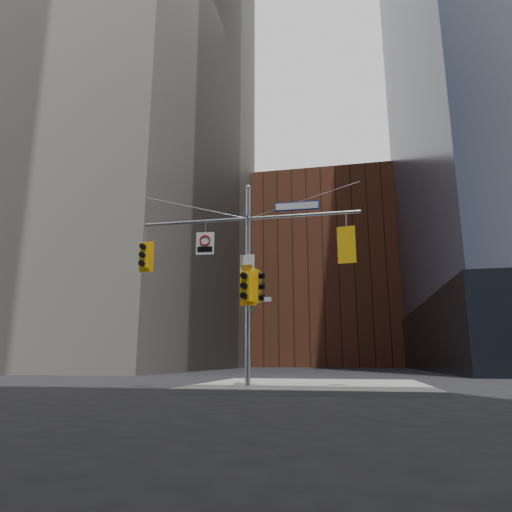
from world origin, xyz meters
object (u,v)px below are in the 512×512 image
at_px(traffic_light_pole_front, 246,286).
at_px(street_sign_blade, 297,206).
at_px(traffic_light_pole_side, 257,286).
at_px(traffic_light_west_arm, 145,256).
at_px(signal_assembly, 248,261).
at_px(traffic_light_east_arm, 347,246).
at_px(regulatory_sign_arm, 205,243).

distance_m(traffic_light_pole_front, street_sign_blade, 3.40).
bearing_deg(traffic_light_pole_side, traffic_light_west_arm, 94.75).
bearing_deg(signal_assembly, traffic_light_east_arm, 0.02).
bearing_deg(regulatory_sign_arm, street_sign_blade, -4.93).
bearing_deg(traffic_light_pole_side, signal_assembly, 95.40).
xyz_separation_m(traffic_light_pole_side, street_sign_blade, (1.45, -0.00, 2.85)).
distance_m(signal_assembly, traffic_light_pole_side, 0.98).
height_order(signal_assembly, traffic_light_west_arm, signal_assembly).
height_order(traffic_light_pole_side, traffic_light_pole_front, traffic_light_pole_front).
distance_m(traffic_light_east_arm, regulatory_sign_arm, 5.11).
bearing_deg(traffic_light_pole_front, street_sign_blade, 19.48).
xyz_separation_m(signal_assembly, traffic_light_pole_front, (0.00, -0.27, -0.95)).
bearing_deg(regulatory_sign_arm, traffic_light_pole_front, -14.02).
xyz_separation_m(signal_assembly, traffic_light_west_arm, (-3.99, 0.01, 0.38)).
distance_m(traffic_light_pole_side, street_sign_blade, 3.20).
height_order(traffic_light_east_arm, traffic_light_pole_side, traffic_light_east_arm).
height_order(traffic_light_west_arm, regulatory_sign_arm, regulatory_sign_arm).
xyz_separation_m(signal_assembly, regulatory_sign_arm, (-1.61, -0.02, 0.76)).
bearing_deg(traffic_light_pole_front, traffic_light_east_arm, 15.26).
height_order(traffic_light_west_arm, street_sign_blade, street_sign_blade).
xyz_separation_m(traffic_light_east_arm, traffic_light_pole_side, (-3.16, 0.00, -1.30)).
height_order(signal_assembly, regulatory_sign_arm, signal_assembly).
distance_m(traffic_light_west_arm, regulatory_sign_arm, 2.41).
height_order(traffic_light_west_arm, traffic_light_pole_front, traffic_light_west_arm).
xyz_separation_m(traffic_light_east_arm, street_sign_blade, (-1.70, 0.00, 1.55)).
distance_m(traffic_light_east_arm, traffic_light_pole_front, 3.74).
bearing_deg(signal_assembly, traffic_light_pole_front, -89.75).
height_order(signal_assembly, street_sign_blade, signal_assembly).
height_order(signal_assembly, traffic_light_east_arm, signal_assembly).
bearing_deg(street_sign_blade, traffic_light_east_arm, -1.25).
bearing_deg(traffic_light_east_arm, regulatory_sign_arm, 8.90).
height_order(traffic_light_pole_front, street_sign_blade, street_sign_blade).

